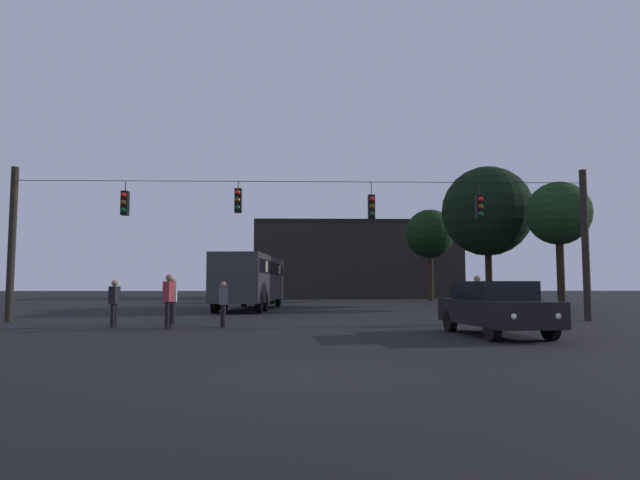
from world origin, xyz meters
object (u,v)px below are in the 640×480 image
Objects in this scene: car_near_right at (495,307)px; pedestrian_near_bus at (114,301)px; tree_behind_building at (559,214)px; tree_right_far at (430,234)px; pedestrian_crossing_right at (478,297)px; tree_left_silhouette at (487,211)px; city_bus at (251,277)px; pedestrian_crossing_center at (169,298)px; car_far_left at (262,293)px; pedestrian_crossing_left at (223,302)px; pedestrian_trailing at (173,299)px.

car_near_right is 2.84× the size of pedestrian_near_bus.
tree_right_far reaches higher than tree_behind_building.
tree_right_far is at bearing 80.50° from pedestrian_crossing_right.
pedestrian_near_bus is 0.21× the size of tree_behind_building.
tree_behind_building is at bearing -72.43° from tree_right_far.
tree_right_far is (-1.81, 9.78, -0.70)m from tree_left_silhouette.
pedestrian_crossing_right is at bearing -124.81° from tree_behind_building.
pedestrian_crossing_right reaches higher than pedestrian_near_bus.
city_bus is at bearing 76.13° from pedestrian_near_bus.
pedestrian_crossing_right is (10.53, 1.47, -0.01)m from pedestrian_crossing_center.
car_far_left is 2.49× the size of pedestrian_crossing_center.
tree_right_far reaches higher than car_far_left.
pedestrian_crossing_left is 0.20× the size of tree_behind_building.
tree_right_far reaches higher than pedestrian_crossing_left.
car_far_left is 2.69× the size of pedestrian_trailing.
pedestrian_crossing_center is 25.13m from tree_behind_building.
city_bus is 7.31× the size of pedestrian_crossing_left.
pedestrian_trailing is at bearing -98.11° from city_bus.
pedestrian_crossing_center is 10.63m from pedestrian_crossing_right.
tree_right_far reaches higher than pedestrian_near_bus.
tree_right_far is at bearing 48.04° from city_bus.
pedestrian_near_bus is at bearing 161.28° from pedestrian_crossing_center.
tree_right_far reaches higher than car_near_right.
pedestrian_near_bus is (-3.24, -13.12, -0.98)m from city_bus.
tree_behind_building reaches higher than pedestrian_crossing_center.
car_far_left is at bearing 113.20° from pedestrian_crossing_right.
tree_left_silhouette is at bearing 71.83° from car_near_right.
tree_left_silhouette is 5.54m from tree_behind_building.
tree_right_far is (15.18, 29.28, 4.77)m from pedestrian_crossing_center.
city_bus is 6.38× the size of pedestrian_crossing_right.
tree_left_silhouette is at bearing 44.83° from pedestrian_trailing.
pedestrian_crossing_center reaches higher than pedestrian_trailing.
tree_left_silhouette reaches higher than pedestrian_crossing_left.
pedestrian_crossing_left is (0.51, -22.69, 0.05)m from car_far_left.
pedestrian_crossing_left is at bearing -88.25° from city_bus.
car_far_left is 21.08m from tree_behind_building.
car_near_right is at bearing -15.26° from pedestrian_near_bus.
pedestrian_crossing_left is at bearing -115.28° from tree_right_far.
pedestrian_crossing_center is 1.08× the size of pedestrian_trailing.
pedestrian_crossing_right is at bearing 7.93° from pedestrian_crossing_center.
car_far_left is 22.69m from pedestrian_crossing_left.
pedestrian_crossing_center is at bearing -79.96° from pedestrian_trailing.
tree_behind_building is (21.76, 14.10, 4.80)m from pedestrian_near_bus.
pedestrian_crossing_left is at bearing 158.57° from car_near_right.
pedestrian_crossing_left reaches higher than car_near_right.
pedestrian_crossing_left is 23.48m from tree_behind_building.
pedestrian_trailing is 0.21× the size of tree_right_far.
city_bus is at bearing -89.36° from car_far_left.
pedestrian_trailing is at bearing -148.10° from tree_behind_building.
tree_behind_building is at bearing 55.19° from pedestrian_crossing_right.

